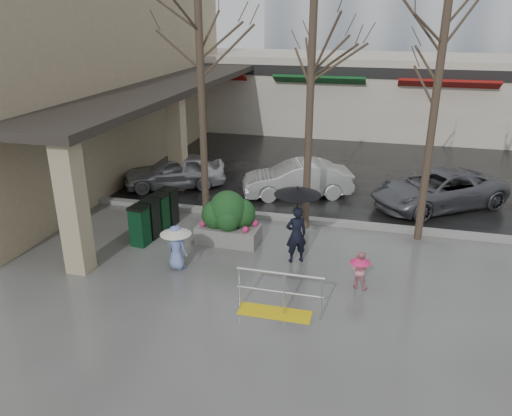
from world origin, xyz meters
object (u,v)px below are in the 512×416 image
at_px(tree_west, 200,52).
at_px(woman, 297,215).
at_px(child_blue, 176,242).
at_px(news_boxes, 155,216).
at_px(child_pink, 360,267).
at_px(planter, 228,218).
at_px(car_c, 438,189).
at_px(car_b, 297,179).
at_px(tree_midwest, 312,48).
at_px(handrail, 278,299).
at_px(car_a, 175,171).
at_px(tree_mideast, 440,66).

distance_m(tree_west, woman, 5.51).
height_order(child_blue, news_boxes, child_blue).
xyz_separation_m(child_pink, planter, (-3.75, 1.64, 0.21)).
bearing_deg(woman, car_c, -155.94).
distance_m(woman, news_boxes, 4.44).
bearing_deg(planter, car_b, 74.11).
relative_size(tree_midwest, child_pink, 7.52).
relative_size(handrail, tree_midwest, 0.27).
bearing_deg(car_b, tree_west, -62.79).
bearing_deg(child_blue, handrail, 173.42).
distance_m(tree_west, child_pink, 7.49).
height_order(tree_west, child_blue, tree_west).
relative_size(tree_west, car_c, 1.50).
height_order(tree_midwest, car_b, tree_midwest).
relative_size(tree_west, planter, 3.80).
bearing_deg(tree_west, child_pink, -32.74).
xyz_separation_m(tree_midwest, car_c, (4.00, 2.78, -4.60)).
xyz_separation_m(child_pink, car_c, (2.20, 6.00, 0.10)).
bearing_deg(handrail, woman, 91.24).
bearing_deg(car_a, handrail, 11.95).
height_order(child_pink, car_a, car_a).
distance_m(planter, car_a, 5.29).
bearing_deg(tree_midwest, tree_west, -180.00).
bearing_deg(woman, planter, -46.98).
bearing_deg(tree_midwest, tree_mideast, -0.00).
height_order(handrail, car_c, car_c).
height_order(tree_mideast, car_a, tree_mideast).
xyz_separation_m(handrail, news_boxes, (-4.37, 3.24, 0.20)).
bearing_deg(child_blue, child_pink, -158.65).
distance_m(tree_west, car_b, 5.77).
xyz_separation_m(child_blue, car_c, (6.77, 6.17, -0.10)).
bearing_deg(handrail, child_blue, 154.29).
height_order(handrail, planter, planter).
xyz_separation_m(tree_west, woman, (3.31, -2.27, -3.78)).
bearing_deg(news_boxes, car_b, 57.44).
relative_size(car_b, car_c, 0.84).
xyz_separation_m(tree_midwest, car_a, (-5.31, 2.50, -4.60)).
xyz_separation_m(car_a, car_c, (9.32, 0.28, 0.00)).
bearing_deg(tree_west, car_c, 21.10).
relative_size(handrail, tree_mideast, 0.29).
height_order(tree_midwest, news_boxes, tree_midwest).
relative_size(planter, news_boxes, 0.85).
bearing_deg(car_c, handrail, -61.05).
bearing_deg(tree_west, tree_midwest, 0.00).
relative_size(woman, child_pink, 2.26).
bearing_deg(car_a, tree_mideast, 48.89).
bearing_deg(car_c, woman, -71.83).
height_order(woman, car_c, woman).
bearing_deg(car_a, car_c, 66.80).
bearing_deg(tree_west, handrail, -55.01).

